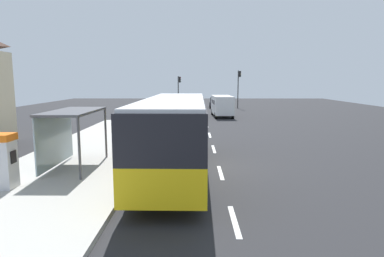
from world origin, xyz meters
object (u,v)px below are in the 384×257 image
(recycling_bin_blue, at_px, (131,144))
(traffic_light_far_side, at_px, (179,87))
(white_van, at_px, (222,105))
(traffic_light_near_side, at_px, (239,83))
(recycling_bin_red, at_px, (128,147))
(recycling_bin_yellow, at_px, (133,142))
(ticket_machine, at_px, (5,161))
(sedan_near, at_px, (216,102))
(bus, at_px, (175,130))
(bus_shelter, at_px, (67,124))

(recycling_bin_blue, relative_size, traffic_light_far_side, 0.21)
(white_van, height_order, traffic_light_near_side, traffic_light_near_side)
(recycling_bin_red, bearing_deg, traffic_light_near_side, 72.89)
(traffic_light_near_side, bearing_deg, recycling_bin_red, -107.11)
(recycling_bin_blue, xyz_separation_m, traffic_light_far_side, (1.10, 31.59, 2.43))
(recycling_bin_yellow, bearing_deg, traffic_light_near_side, 72.14)
(ticket_machine, bearing_deg, traffic_light_far_side, 83.23)
(recycling_bin_blue, bearing_deg, traffic_light_near_side, 72.52)
(recycling_bin_red, xyz_separation_m, traffic_light_far_side, (1.10, 32.29, 2.43))
(recycling_bin_yellow, xyz_separation_m, traffic_light_near_side, (9.70, 30.09, 2.91))
(recycling_bin_red, bearing_deg, white_van, 72.46)
(recycling_bin_red, bearing_deg, sedan_near, 78.82)
(white_van, relative_size, recycling_bin_yellow, 5.55)
(recycling_bin_blue, bearing_deg, sedan_near, 78.58)
(traffic_light_far_side, bearing_deg, bus, -87.71)
(white_van, xyz_separation_m, recycling_bin_red, (-6.40, -20.25, -0.69))
(recycling_bin_yellow, bearing_deg, recycling_bin_red, -90.00)
(sedan_near, distance_m, traffic_light_near_side, 4.45)
(recycling_bin_red, distance_m, bus_shelter, 3.41)
(white_van, bearing_deg, recycling_bin_red, -107.54)
(bus, relative_size, sedan_near, 2.47)
(ticket_machine, relative_size, recycling_bin_red, 2.04)
(sedan_near, xyz_separation_m, ticket_machine, (-9.83, -37.94, 0.38))
(bus, distance_m, recycling_bin_yellow, 4.69)
(white_van, height_order, sedan_near, white_van)
(sedan_near, bearing_deg, recycling_bin_blue, -101.42)
(white_van, distance_m, bus_shelter, 24.02)
(recycling_bin_blue, xyz_separation_m, recycling_bin_yellow, (0.00, 0.70, 0.00))
(ticket_machine, bearing_deg, traffic_light_near_side, 70.38)
(traffic_light_near_side, bearing_deg, traffic_light_far_side, 174.68)
(recycling_bin_red, height_order, bus_shelter, bus_shelter)
(recycling_bin_red, bearing_deg, bus, -43.89)
(white_van, distance_m, traffic_light_near_side, 11.92)
(bus, distance_m, bus_shelter, 4.71)
(sedan_near, height_order, recycling_bin_red, sedan_near)
(ticket_machine, height_order, recycling_bin_red, ticket_machine)
(white_van, distance_m, recycling_bin_yellow, 19.92)
(bus_shelter, bearing_deg, traffic_light_far_side, 84.50)
(recycling_bin_yellow, bearing_deg, bus_shelter, -121.91)
(bus, height_order, ticket_machine, bus)
(recycling_bin_yellow, height_order, bus_shelter, bus_shelter)
(white_van, bearing_deg, bus, -99.80)
(white_van, distance_m, recycling_bin_red, 21.25)
(traffic_light_near_side, bearing_deg, white_van, -106.35)
(sedan_near, height_order, recycling_bin_blue, sedan_near)
(sedan_near, height_order, traffic_light_far_side, traffic_light_far_side)
(recycling_bin_red, bearing_deg, recycling_bin_yellow, 90.00)
(sedan_near, distance_m, recycling_bin_red, 33.51)
(white_van, xyz_separation_m, sedan_near, (0.10, 12.62, -0.55))
(bus, xyz_separation_m, recycling_bin_blue, (-2.49, 3.09, -1.19))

